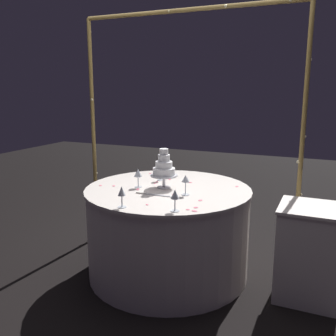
# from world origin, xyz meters

# --- Properties ---
(ground_plane) EXTENTS (12.00, 12.00, 0.00)m
(ground_plane) POSITION_xyz_m (0.00, 0.00, 0.00)
(ground_plane) COLOR black
(decorative_arch) EXTENTS (2.00, 0.06, 2.17)m
(decorative_arch) POSITION_xyz_m (-0.00, 0.38, 1.41)
(decorative_arch) COLOR olive
(decorative_arch) RESTS_ON ground
(main_table) EXTENTS (1.34, 1.34, 0.73)m
(main_table) POSITION_xyz_m (0.00, 0.00, 0.37)
(main_table) COLOR silver
(main_table) RESTS_ON ground
(side_table) EXTENTS (0.45, 0.45, 0.70)m
(side_table) POSITION_xyz_m (1.10, 0.07, 0.35)
(side_table) COLOR silver
(side_table) RESTS_ON ground
(tiered_cake) EXTENTS (0.22, 0.22, 0.32)m
(tiered_cake) POSITION_xyz_m (-0.03, -0.01, 0.90)
(tiered_cake) COLOR silver
(tiered_cake) RESTS_ON main_table
(wine_glass_0) EXTENTS (0.06, 0.06, 0.16)m
(wine_glass_0) POSITION_xyz_m (-0.23, -0.08, 0.85)
(wine_glass_0) COLOR silver
(wine_glass_0) RESTS_ON main_table
(wine_glass_1) EXTENTS (0.06, 0.06, 0.15)m
(wine_glass_1) POSITION_xyz_m (0.20, -0.13, 0.85)
(wine_glass_1) COLOR silver
(wine_glass_1) RESTS_ON main_table
(wine_glass_2) EXTENTS (0.06, 0.06, 0.15)m
(wine_glass_2) POSITION_xyz_m (0.28, -0.51, 0.84)
(wine_glass_2) COLOR silver
(wine_glass_2) RESTS_ON main_table
(wine_glass_3) EXTENTS (0.06, 0.06, 0.17)m
(wine_glass_3) POSITION_xyz_m (-0.17, 0.21, 0.86)
(wine_glass_3) COLOR silver
(wine_glass_3) RESTS_ON main_table
(wine_glass_4) EXTENTS (0.06, 0.06, 0.15)m
(wine_glass_4) POSITION_xyz_m (-0.08, -0.58, 0.84)
(wine_glass_4) COLOR silver
(wine_glass_4) RESTS_ON main_table
(cake_knife) EXTENTS (0.30, 0.03, 0.01)m
(cake_knife) POSITION_xyz_m (-0.03, -0.23, 0.74)
(cake_knife) COLOR silver
(cake_knife) RESTS_ON main_table
(rose_petal_0) EXTENTS (0.04, 0.03, 0.00)m
(rose_petal_0) POSITION_xyz_m (0.12, -0.16, 0.74)
(rose_petal_0) COLOR #EA6B84
(rose_petal_0) RESTS_ON main_table
(rose_petal_1) EXTENTS (0.03, 0.03, 0.00)m
(rose_petal_1) POSITION_xyz_m (0.01, -0.22, 0.74)
(rose_petal_1) COLOR #EA6B84
(rose_petal_1) RESTS_ON main_table
(rose_petal_2) EXTENTS (0.04, 0.04, 0.00)m
(rose_petal_2) POSITION_xyz_m (0.10, 0.24, 0.74)
(rose_petal_2) COLOR #EA6B84
(rose_petal_2) RESTS_ON main_table
(rose_petal_3) EXTENTS (0.04, 0.04, 0.00)m
(rose_petal_3) POSITION_xyz_m (0.38, -0.39, 0.74)
(rose_petal_3) COLOR #EA6B84
(rose_petal_3) RESTS_ON main_table
(rose_petal_4) EXTENTS (0.03, 0.02, 0.00)m
(rose_petal_4) POSITION_xyz_m (-0.14, 0.32, 0.74)
(rose_petal_4) COLOR #EA6B84
(rose_petal_4) RESTS_ON main_table
(rose_petal_5) EXTENTS (0.03, 0.03, 0.00)m
(rose_petal_5) POSITION_xyz_m (0.05, -0.47, 0.74)
(rose_petal_5) COLOR #EA6B84
(rose_petal_5) RESTS_ON main_table
(rose_petal_6) EXTENTS (0.03, 0.03, 0.00)m
(rose_petal_6) POSITION_xyz_m (-0.37, 0.41, 0.74)
(rose_petal_6) COLOR #EA6B84
(rose_petal_6) RESTS_ON main_table
(rose_petal_7) EXTENTS (0.04, 0.04, 0.00)m
(rose_petal_7) POSITION_xyz_m (-0.54, -0.16, 0.74)
(rose_petal_7) COLOR #EA6B84
(rose_petal_7) RESTS_ON main_table
(rose_petal_8) EXTENTS (0.03, 0.03, 0.00)m
(rose_petal_8) POSITION_xyz_m (0.34, -0.45, 0.74)
(rose_petal_8) COLOR #EA6B84
(rose_petal_8) RESTS_ON main_table
(rose_petal_9) EXTENTS (0.03, 0.03, 0.00)m
(rose_petal_9) POSITION_xyz_m (-0.18, 0.45, 0.74)
(rose_petal_9) COLOR #EA6B84
(rose_petal_9) RESTS_ON main_table
(rose_petal_10) EXTENTS (0.03, 0.04, 0.00)m
(rose_petal_10) POSITION_xyz_m (-0.43, -0.13, 0.74)
(rose_petal_10) COLOR #EA6B84
(rose_petal_10) RESTS_ON main_table
(rose_petal_11) EXTENTS (0.04, 0.04, 0.00)m
(rose_petal_11) POSITION_xyz_m (-0.10, 0.27, 0.74)
(rose_petal_11) COLOR #EA6B84
(rose_petal_11) RESTS_ON main_table
(rose_petal_12) EXTENTS (0.03, 0.02, 0.00)m
(rose_petal_12) POSITION_xyz_m (-0.21, -0.13, 0.74)
(rose_petal_12) COLOR #EA6B84
(rose_petal_12) RESTS_ON main_table
(rose_petal_13) EXTENTS (0.04, 0.04, 0.00)m
(rose_petal_13) POSITION_xyz_m (0.35, -0.22, 0.74)
(rose_petal_13) COLOR #EA6B84
(rose_petal_13) RESTS_ON main_table
(rose_petal_14) EXTENTS (0.02, 0.03, 0.00)m
(rose_petal_14) POSITION_xyz_m (-0.17, 0.14, 0.74)
(rose_petal_14) COLOR #EA6B84
(rose_petal_14) RESTS_ON main_table
(rose_petal_15) EXTENTS (0.03, 0.04, 0.00)m
(rose_petal_15) POSITION_xyz_m (0.50, 0.27, 0.74)
(rose_petal_15) COLOR #EA6B84
(rose_petal_15) RESTS_ON main_table
(rose_petal_16) EXTENTS (0.04, 0.03, 0.00)m
(rose_petal_16) POSITION_xyz_m (-0.20, -0.15, 0.74)
(rose_petal_16) COLOR #EA6B84
(rose_petal_16) RESTS_ON main_table
(rose_petal_17) EXTENTS (0.04, 0.03, 0.00)m
(rose_petal_17) POSITION_xyz_m (0.39, -0.46, 0.74)
(rose_petal_17) COLOR #EA6B84
(rose_petal_17) RESTS_ON main_table
(rose_petal_18) EXTENTS (0.03, 0.03, 0.00)m
(rose_petal_18) POSITION_xyz_m (-0.16, 0.09, 0.74)
(rose_petal_18) COLOR #EA6B84
(rose_petal_18) RESTS_ON main_table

